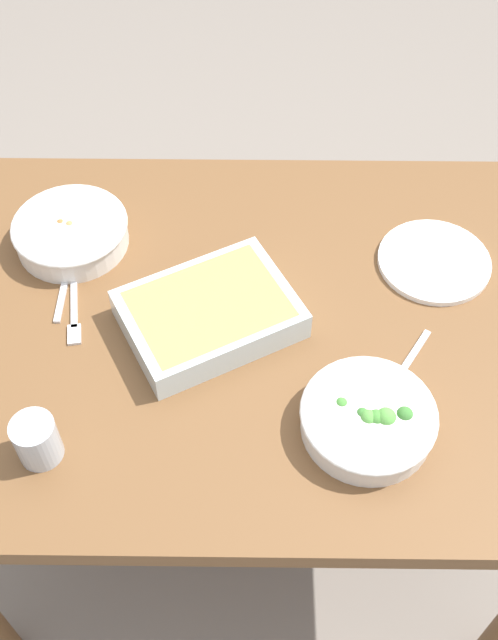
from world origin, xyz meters
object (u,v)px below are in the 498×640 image
(stew_bowl, at_px, (71,232))
(spoon_by_broccoli, at_px, (400,374))
(drink_cup, at_px, (37,441))
(fork_on_table, at_px, (74,312))
(baking_dish, at_px, (209,313))
(spoon_by_stew, at_px, (66,276))
(broccoli_bowl, at_px, (368,419))
(side_plate, at_px, (434,261))

(stew_bowl, relative_size, spoon_by_broccoli, 1.45)
(drink_cup, bearing_deg, fork_on_table, -91.69)
(baking_dish, xyz_separation_m, spoon_by_broccoli, (-0.34, 0.11, -0.03))
(baking_dish, bearing_deg, spoon_by_broccoli, 161.96)
(baking_dish, height_order, spoon_by_stew, baking_dish)
(stew_bowl, height_order, broccoli_bowl, broccoli_bowl)
(baking_dish, distance_m, side_plate, 0.46)
(drink_cup, distance_m, side_plate, 0.81)
(stew_bowl, xyz_separation_m, baking_dish, (-0.28, 0.20, 0.00))
(stew_bowl, bearing_deg, fork_on_table, 98.95)
(broccoli_bowl, bearing_deg, spoon_by_broccoli, -122.64)
(spoon_by_broccoli, bearing_deg, baking_dish, -18.04)
(drink_cup, distance_m, spoon_by_stew, 0.38)
(drink_cup, height_order, spoon_by_stew, drink_cup)
(spoon_by_stew, relative_size, fork_on_table, 0.99)
(spoon_by_stew, distance_m, spoon_by_broccoli, 0.66)
(drink_cup, bearing_deg, spoon_by_broccoli, -165.21)
(fork_on_table, bearing_deg, side_plate, -169.03)
(baking_dish, bearing_deg, stew_bowl, -35.84)
(stew_bowl, distance_m, fork_on_table, 0.19)
(broccoli_bowl, xyz_separation_m, baking_dish, (0.27, -0.22, 0.00))
(drink_cup, bearing_deg, spoon_by_stew, -86.98)
(side_plate, distance_m, spoon_by_stew, 0.72)
(baking_dish, height_order, drink_cup, drink_cup)
(broccoli_bowl, bearing_deg, spoon_by_stew, -30.74)
(drink_cup, bearing_deg, baking_dish, -134.38)
(broccoli_bowl, relative_size, fork_on_table, 1.27)
(side_plate, height_order, fork_on_table, side_plate)
(broccoli_bowl, bearing_deg, baking_dish, -38.68)
(broccoli_bowl, xyz_separation_m, side_plate, (-0.16, -0.37, -0.02))
(drink_cup, bearing_deg, broccoli_bowl, -174.37)
(side_plate, relative_size, spoon_by_stew, 1.26)
(spoon_by_broccoli, bearing_deg, broccoli_bowl, 57.36)
(baking_dish, relative_size, drink_cup, 4.33)
(spoon_by_stew, xyz_separation_m, spoon_by_broccoli, (-0.62, 0.22, 0.00))
(stew_bowl, relative_size, side_plate, 1.04)
(broccoli_bowl, relative_size, baking_dish, 0.61)
(drink_cup, distance_m, spoon_by_broccoli, 0.62)
(broccoli_bowl, height_order, spoon_by_broccoli, broccoli_bowl)
(broccoli_bowl, distance_m, fork_on_table, 0.58)
(side_plate, bearing_deg, drink_cup, 31.41)
(baking_dish, relative_size, side_plate, 1.67)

